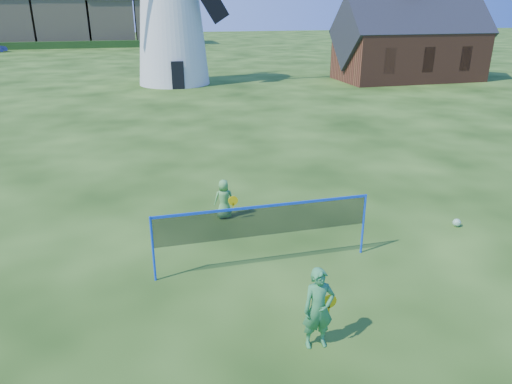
{
  "coord_description": "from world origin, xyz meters",
  "views": [
    {
      "loc": [
        -2.5,
        -9.76,
        5.68
      ],
      "look_at": [
        0.2,
        0.5,
        1.5
      ],
      "focal_mm": 33.11,
      "sensor_mm": 36.0,
      "label": 1
    }
  ],
  "objects_px": {
    "play_ball": "(457,223)",
    "player_girl": "(318,309)",
    "windmill": "(170,6)",
    "chapel": "(410,44)",
    "badminton_net": "(264,222)",
    "player_boy": "(224,199)"
  },
  "relations": [
    {
      "from": "player_boy",
      "to": "play_ball",
      "type": "height_order",
      "value": "player_boy"
    },
    {
      "from": "chapel",
      "to": "play_ball",
      "type": "relative_size",
      "value": 53.83
    },
    {
      "from": "badminton_net",
      "to": "player_girl",
      "type": "relative_size",
      "value": 3.26
    },
    {
      "from": "play_ball",
      "to": "chapel",
      "type": "bearing_deg",
      "value": 61.41
    },
    {
      "from": "badminton_net",
      "to": "player_boy",
      "type": "bearing_deg",
      "value": 97.19
    },
    {
      "from": "badminton_net",
      "to": "player_girl",
      "type": "distance_m",
      "value": 2.96
    },
    {
      "from": "windmill",
      "to": "chapel",
      "type": "distance_m",
      "value": 19.23
    },
    {
      "from": "windmill",
      "to": "play_ball",
      "type": "distance_m",
      "value": 29.06
    },
    {
      "from": "windmill",
      "to": "play_ball",
      "type": "height_order",
      "value": "windmill"
    },
    {
      "from": "windmill",
      "to": "player_girl",
      "type": "height_order",
      "value": "windmill"
    },
    {
      "from": "play_ball",
      "to": "player_girl",
      "type": "bearing_deg",
      "value": -146.95
    },
    {
      "from": "windmill",
      "to": "play_ball",
      "type": "bearing_deg",
      "value": -79.95
    },
    {
      "from": "player_boy",
      "to": "play_ball",
      "type": "distance_m",
      "value": 6.52
    },
    {
      "from": "badminton_net",
      "to": "player_boy",
      "type": "height_order",
      "value": "badminton_net"
    },
    {
      "from": "player_boy",
      "to": "play_ball",
      "type": "xyz_separation_m",
      "value": [
        6.11,
        -2.21,
        -0.46
      ]
    },
    {
      "from": "badminton_net",
      "to": "play_ball",
      "type": "relative_size",
      "value": 22.95
    },
    {
      "from": "badminton_net",
      "to": "player_girl",
      "type": "bearing_deg",
      "value": -86.68
    },
    {
      "from": "player_girl",
      "to": "play_ball",
      "type": "height_order",
      "value": "player_girl"
    },
    {
      "from": "badminton_net",
      "to": "player_boy",
      "type": "relative_size",
      "value": 4.41
    },
    {
      "from": "play_ball",
      "to": "windmill",
      "type": "bearing_deg",
      "value": 100.05
    },
    {
      "from": "badminton_net",
      "to": "play_ball",
      "type": "height_order",
      "value": "badminton_net"
    },
    {
      "from": "chapel",
      "to": "play_ball",
      "type": "xyz_separation_m",
      "value": [
        -13.85,
        -25.42,
        -2.71
      ]
    }
  ]
}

